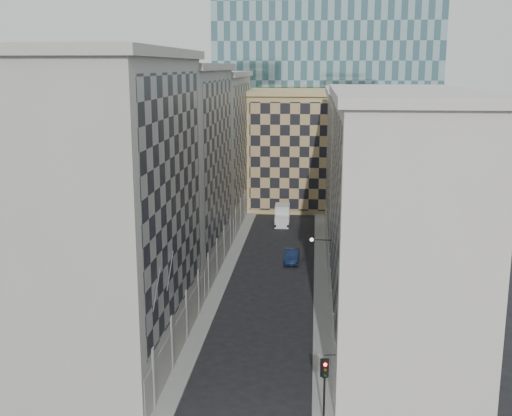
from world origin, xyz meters
The scene contains 15 objects.
sidewalk_west centered at (-5.25, 30.00, 0.07)m, with size 1.50×100.00×0.15m, color gray.
sidewalk_east centered at (5.25, 30.00, 0.07)m, with size 1.50×100.00×0.15m, color gray.
bldg_left_a centered at (-10.88, 11.00, 11.82)m, with size 10.80×22.80×23.70m.
bldg_left_b centered at (-10.88, 33.00, 11.32)m, with size 10.80×22.80×22.70m.
bldg_left_c centered at (-10.88, 55.00, 10.83)m, with size 10.80×22.80×21.70m.
bldg_right_a centered at (10.88, 15.00, 10.32)m, with size 10.80×26.80×20.70m.
bldg_right_b centered at (10.89, 42.00, 9.85)m, with size 10.80×28.80×19.70m.
tan_block centered at (2.00, 67.90, 9.44)m, with size 16.80×14.80×18.80m.
church_tower centered at (0.00, 82.00, 26.95)m, with size 7.20×7.20×51.50m.
flagpoles_left centered at (-5.90, 6.00, 8.00)m, with size 0.10×6.33×2.33m.
bracket_lamp centered at (4.38, 24.00, 6.20)m, with size 1.98×0.36×0.36m.
traffic_light centered at (5.25, 1.77, 3.30)m, with size 0.55×0.49×4.40m.
box_truck centered at (-0.21, 54.77, 1.20)m, with size 2.16×5.08×2.76m.
dark_car centered at (1.88, 36.45, 0.75)m, with size 1.58×4.54×1.50m, color #101B3A.
shop_sign centered at (4.97, 3.24, 3.84)m, with size 1.15×0.65×0.73m.
Camera 1 is at (4.38, -35.40, 22.43)m, focal length 45.00 mm.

